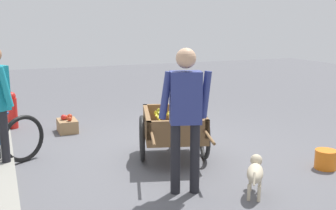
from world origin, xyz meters
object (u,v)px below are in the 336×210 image
vendor_person (186,108)px  plastic_bucket (326,159)px  fruit_cart (174,129)px  apple_crate (67,125)px  dog (255,172)px  fire_hydrant (12,110)px

vendor_person → plastic_bucket: (-0.01, -2.04, -0.86)m
fruit_cart → apple_crate: bearing=29.6°
dog → fire_hydrant: (4.14, 2.40, 0.06)m
plastic_bucket → apple_crate: (3.16, 2.87, 0.00)m
dog → fire_hydrant: bearing=30.0°
dog → plastic_bucket: dog is taller
plastic_bucket → fire_hydrant: bearing=44.6°
fruit_cart → fire_hydrant: fruit_cart is taller
fire_hydrant → apple_crate: 1.10m
fruit_cart → apple_crate: (2.04, 1.16, -0.31)m
dog → fire_hydrant: size_ratio=0.84×
fruit_cart → plastic_bucket: bearing=-123.1°
fruit_cart → plastic_bucket: size_ratio=6.38×
plastic_bucket → dog: bearing=104.5°
fire_hydrant → apple_crate: bearing=-126.3°
fire_hydrant → apple_crate: fire_hydrant is taller
fruit_cart → fire_hydrant: bearing=37.1°
fire_hydrant → plastic_bucket: fire_hydrant is taller
vendor_person → fruit_cart: bearing=-16.8°
plastic_bucket → apple_crate: apple_crate is taller
vendor_person → apple_crate: bearing=14.7°
plastic_bucket → vendor_person: bearing=89.8°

